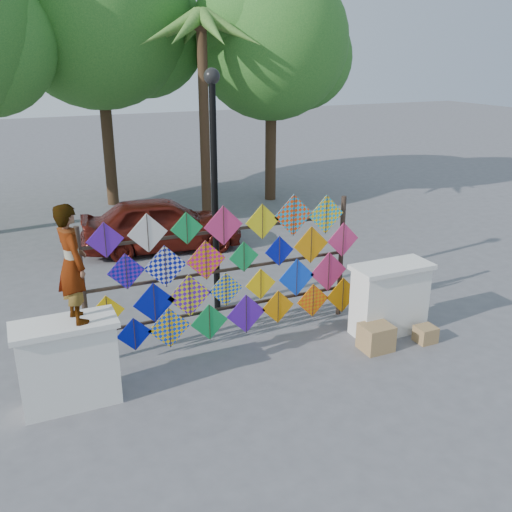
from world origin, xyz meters
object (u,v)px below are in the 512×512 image
vendor_woman (72,264)px  sedan (162,224)px  lamppost (214,171)px  kite_rack (233,273)px

vendor_woman → sedan: vendor_woman is taller
sedan → lamppost: size_ratio=0.89×
kite_rack → sedan: size_ratio=1.25×
kite_rack → vendor_woman: size_ratio=3.06×
vendor_woman → lamppost: bearing=-64.0°
kite_rack → lamppost: size_ratio=1.11×
kite_rack → vendor_woman: (-2.64, -0.93, 0.88)m
vendor_woman → lamppost: size_ratio=0.36×
kite_rack → sedan: bearing=88.5°
sedan → lamppost: (0.03, -3.86, 2.02)m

